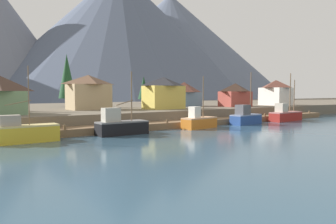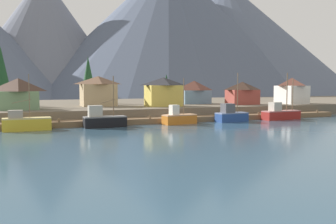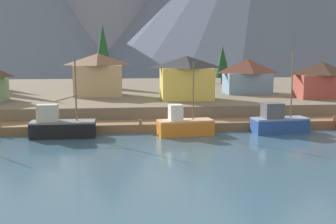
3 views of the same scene
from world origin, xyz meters
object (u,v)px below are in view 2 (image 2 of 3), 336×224
house_tan (98,91)px  conifer_near_left (1,72)px  house_blue (194,92)px  house_red (242,93)px  fishing_boat_red (280,114)px  house_green (18,93)px  house_white (292,90)px  conifer_near_right (88,76)px  fishing_boat_black (103,120)px  fishing_boat_orange (179,118)px  conifer_mid_left (166,85)px  fishing_boat_blue (231,115)px  house_yellow (163,92)px  fishing_boat_yellow (26,123)px

house_tan → conifer_near_left: (-19.86, 8.87, 4.16)m
house_blue → house_red: size_ratio=1.02×
fishing_boat_red → house_green: bearing=159.7°
house_white → conifer_near_left: bearing=166.1°
house_white → conifer_near_right: size_ratio=0.56×
house_green → conifer_near_left: conifer_near_left is taller
fishing_boat_black → house_red: fishing_boat_black is taller
conifer_near_left → fishing_boat_orange: bearing=-43.7°
house_red → house_green: bearing=179.1°
house_white → fishing_boat_black: bearing=-166.6°
conifer_near_left → conifer_mid_left: 46.76m
fishing_boat_red → conifer_near_right: 48.42m
fishing_boat_blue → conifer_mid_left: conifer_mid_left is taller
house_blue → fishing_boat_black: bearing=-142.6°
house_green → conifer_near_right: size_ratio=0.62×
house_yellow → conifer_near_right: conifer_near_right is taller
fishing_boat_red → fishing_boat_blue: bearing=175.0°
house_yellow → conifer_near_right: size_ratio=0.64×
house_blue → fishing_boat_red: bearing=-66.8°
house_red → conifer_near_right: conifer_near_right is taller
house_green → conifer_near_right: bearing=50.2°
house_tan → house_red: house_tan is taller
fishing_boat_black → conifer_near_right: 34.95m
fishing_boat_yellow → conifer_near_left: 30.37m
house_blue → house_white: size_ratio=1.14×
fishing_boat_black → fishing_boat_orange: (13.84, -0.30, -0.13)m
fishing_boat_orange → house_blue: size_ratio=1.09×
fishing_boat_orange → conifer_mid_left: (14.57, 41.56, 6.07)m
fishing_boat_black → house_white: bearing=13.7°
fishing_boat_yellow → fishing_boat_orange: fishing_boat_yellow is taller
conifer_near_left → house_yellow: bearing=-25.4°
fishing_boat_orange → house_yellow: 14.48m
fishing_boat_black → house_tan: size_ratio=1.12×
fishing_boat_yellow → fishing_boat_blue: (37.22, -0.32, 0.10)m
fishing_boat_yellow → conifer_near_right: size_ratio=0.73×
house_blue → conifer_near_right: bearing=152.5°
fishing_boat_red → house_green: 52.21m
conifer_near_left → house_white: bearing=-13.9°
house_yellow → fishing_boat_red: bearing=-33.1°
house_white → house_yellow: 34.57m
conifer_near_right → house_white: bearing=-24.6°
fishing_boat_red → house_red: 13.86m
fishing_boat_yellow → house_blue: fishing_boat_yellow is taller
house_tan → fishing_boat_blue: bearing=-42.9°
house_blue → conifer_near_right: size_ratio=0.64×
house_white → conifer_mid_left: (-22.37, 29.13, 1.36)m
house_yellow → house_green: bearing=179.0°
fishing_boat_orange → house_tan: size_ratio=1.09×
conifer_mid_left → house_blue: bearing=-91.9°
fishing_boat_blue → house_white: fishing_boat_blue is taller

